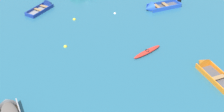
{
  "coord_description": "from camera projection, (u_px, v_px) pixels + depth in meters",
  "views": [
    {
      "loc": [
        1.42,
        0.91,
        15.59
      ],
      "look_at": [
        0.0,
        21.94,
        0.15
      ],
      "focal_mm": 44.75,
      "sensor_mm": 36.0,
      "label": 1
    }
  ],
  "objects": [
    {
      "name": "rowboat_blue_near_camera",
      "position": [
        156.0,
        7.0,
        34.15
      ],
      "size": [
        4.82,
        3.42,
        1.46
      ],
      "color": "#4C4C51",
      "rests_on": "ground_plane"
    },
    {
      "name": "mooring_buoy_far_field",
      "position": [
        65.0,
        47.0,
        27.64
      ],
      "size": [
        0.36,
        0.36,
        0.36
      ],
      "primitive_type": "sphere",
      "color": "yellow",
      "rests_on": "ground_plane"
    },
    {
      "name": "kayak_red_near_right",
      "position": [
        147.0,
        52.0,
        26.69
      ],
      "size": [
        2.85,
        2.7,
        0.32
      ],
      "color": "red",
      "rests_on": "ground_plane"
    },
    {
      "name": "rowboat_deep_blue_far_right",
      "position": [
        46.0,
        6.0,
        34.44
      ],
      "size": [
        3.0,
        4.21,
        1.3
      ],
      "color": "gray",
      "rests_on": "ground_plane"
    },
    {
      "name": "mooring_buoy_near_foreground",
      "position": [
        115.0,
        14.0,
        33.31
      ],
      "size": [
        0.3,
        0.3,
        0.3
      ],
      "primitive_type": "sphere",
      "color": "silver",
      "rests_on": "ground_plane"
    },
    {
      "name": "rowboat_orange_distant_center",
      "position": [
        208.0,
        69.0,
        24.51
      ],
      "size": [
        3.21,
        4.64,
        1.33
      ],
      "color": "#4C4C51",
      "rests_on": "ground_plane"
    },
    {
      "name": "mooring_buoy_central",
      "position": [
        74.0,
        20.0,
        32.1
      ],
      "size": [
        0.37,
        0.37,
        0.37
      ],
      "primitive_type": "sphere",
      "color": "yellow",
      "rests_on": "ground_plane"
    }
  ]
}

